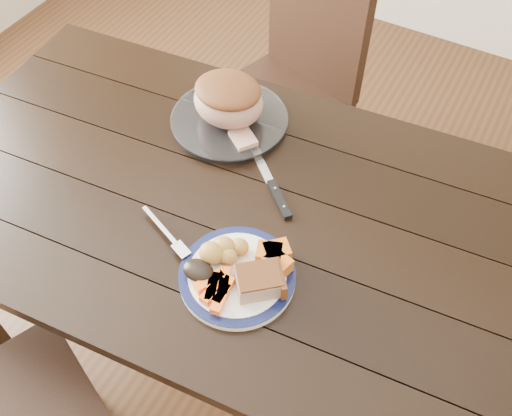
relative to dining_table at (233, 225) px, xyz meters
The scene contains 15 objects.
ground 0.66m from the dining_table, behind, with size 4.00×4.00×0.00m, color #472B16.
dining_table is the anchor object (origin of this frame).
chair_far 0.77m from the dining_table, 105.20° to the left, with size 0.53×0.54×0.93m.
dinner_plate 0.24m from the dining_table, 55.70° to the right, with size 0.26×0.26×0.02m, color white.
plate_rim 0.24m from the dining_table, 55.70° to the right, with size 0.26×0.26×0.02m, color #0B113B.
serving_platter 0.29m from the dining_table, 121.66° to the left, with size 0.31×0.31×0.02m, color white.
pork_slice 0.29m from the dining_table, 45.62° to the right, with size 0.10×0.08×0.04m, color tan.
roasted_potatoes 0.22m from the dining_table, 65.30° to the right, with size 0.09×0.09×0.05m.
carrot_batons 0.29m from the dining_table, 65.71° to the right, with size 0.08×0.11×0.02m.
pumpkin_wedges 0.25m from the dining_table, 32.06° to the right, with size 0.09×0.09×0.04m.
dark_mushroom 0.26m from the dining_table, 77.35° to the right, with size 0.07×0.05×0.03m, color black.
fork 0.21m from the dining_table, 112.46° to the right, with size 0.17×0.08×0.00m.
roast_joint 0.32m from the dining_table, 121.66° to the left, with size 0.19×0.16×0.12m, color tan.
cut_slice 0.23m from the dining_table, 111.22° to the left, with size 0.07×0.06×0.02m, color tan.
carving_knife 0.15m from the dining_table, 50.79° to the left, with size 0.25×0.23×0.01m.
Camera 1 is at (0.47, -0.72, 1.83)m, focal length 40.00 mm.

